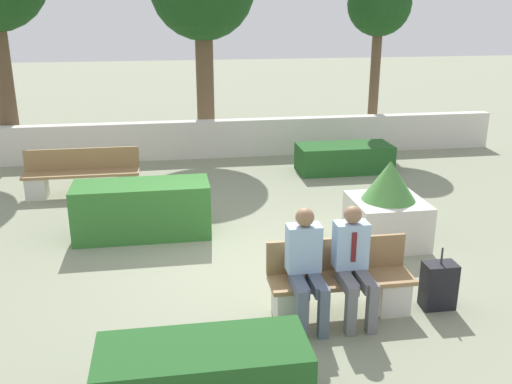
# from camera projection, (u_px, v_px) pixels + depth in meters

# --- Properties ---
(ground_plane) EXTENTS (60.00, 60.00, 0.00)m
(ground_plane) POSITION_uv_depth(u_px,v_px,m) (241.00, 266.00, 7.84)
(ground_plane) COLOR gray
(perimeter_wall) EXTENTS (13.99, 0.30, 0.86)m
(perimeter_wall) POSITION_uv_depth(u_px,v_px,m) (207.00, 139.00, 13.27)
(perimeter_wall) COLOR beige
(perimeter_wall) RESTS_ON ground_plane
(bench_front) EXTENTS (1.67, 0.48, 0.85)m
(bench_front) POSITION_uv_depth(u_px,v_px,m) (340.00, 287.00, 6.59)
(bench_front) COLOR #937047
(bench_front) RESTS_ON ground_plane
(bench_left_side) EXTENTS (2.11, 0.49, 0.85)m
(bench_left_side) POSITION_uv_depth(u_px,v_px,m) (82.00, 177.00, 10.66)
(bench_left_side) COLOR #937047
(bench_left_side) RESTS_ON ground_plane
(person_seated_man) EXTENTS (0.38, 0.64, 1.32)m
(person_seated_man) POSITION_uv_depth(u_px,v_px,m) (354.00, 260.00, 6.34)
(person_seated_man) COLOR slate
(person_seated_man) RESTS_ON ground_plane
(person_seated_woman) EXTENTS (0.38, 0.64, 1.33)m
(person_seated_woman) POSITION_uv_depth(u_px,v_px,m) (306.00, 262.00, 6.26)
(person_seated_woman) COLOR #515B70
(person_seated_woman) RESTS_ON ground_plane
(hedge_block_near_left) EXTENTS (1.85, 0.75, 0.64)m
(hedge_block_near_left) POSITION_uv_depth(u_px,v_px,m) (204.00, 377.00, 5.01)
(hedge_block_near_left) COLOR #235623
(hedge_block_near_left) RESTS_ON ground_plane
(hedge_block_near_right) EXTENTS (2.06, 0.79, 0.84)m
(hedge_block_near_right) POSITION_uv_depth(u_px,v_px,m) (142.00, 210.00, 8.76)
(hedge_block_near_right) COLOR #33702D
(hedge_block_near_right) RESTS_ON ground_plane
(hedge_block_mid_left) EXTENTS (1.99, 0.87, 0.58)m
(hedge_block_mid_left) POSITION_uv_depth(u_px,v_px,m) (344.00, 158.00, 12.19)
(hedge_block_mid_left) COLOR #235623
(hedge_block_mid_left) RESTS_ON ground_plane
(planter_corner_left) EXTENTS (1.05, 1.05, 1.28)m
(planter_corner_left) POSITION_uv_depth(u_px,v_px,m) (387.00, 208.00, 8.45)
(planter_corner_left) COLOR beige
(planter_corner_left) RESTS_ON ground_plane
(suitcase) EXTENTS (0.38, 0.25, 0.76)m
(suitcase) POSITION_uv_depth(u_px,v_px,m) (439.00, 285.00, 6.71)
(suitcase) COLOR black
(suitcase) RESTS_ON ground_plane
(tree_center_right) EXTENTS (1.53, 1.53, 4.19)m
(tree_center_right) POSITION_uv_depth(u_px,v_px,m) (379.00, 7.00, 13.60)
(tree_center_right) COLOR brown
(tree_center_right) RESTS_ON ground_plane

